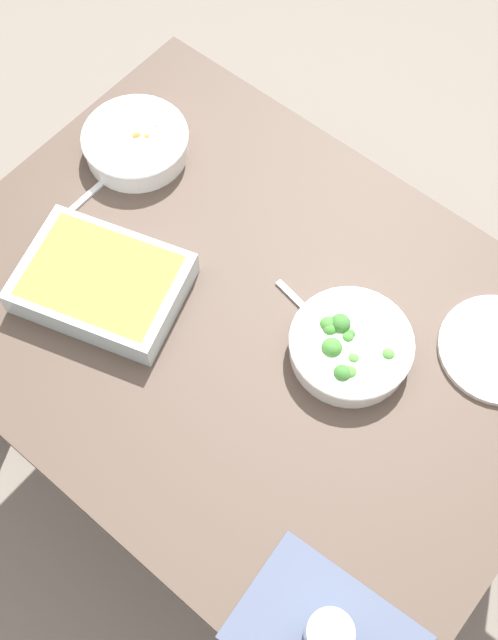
{
  "coord_description": "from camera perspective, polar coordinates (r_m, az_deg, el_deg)",
  "views": [
    {
      "loc": [
        0.42,
        -0.5,
        2.04
      ],
      "look_at": [
        0.0,
        0.0,
        0.74
      ],
      "focal_mm": 43.59,
      "sensor_mm": 36.0,
      "label": 1
    }
  ],
  "objects": [
    {
      "name": "ground_plane",
      "position": [
        2.14,
        0.0,
        -8.94
      ],
      "size": [
        6.0,
        6.0,
        0.0
      ],
      "primitive_type": "plane",
      "color": "slate"
    },
    {
      "name": "dining_table",
      "position": [
        1.53,
        0.0,
        -1.51
      ],
      "size": [
        1.2,
        0.9,
        0.74
      ],
      "color": "#4C3D33",
      "rests_on": "ground_plane"
    },
    {
      "name": "placemat",
      "position": [
        1.3,
        5.67,
        -22.16
      ],
      "size": [
        0.29,
        0.22,
        0.0
      ],
      "primitive_type": "cube",
      "rotation": [
        0.0,
        0.0,
        0.07
      ],
      "color": "#4C5670",
      "rests_on": "dining_table"
    },
    {
      "name": "stew_bowl",
      "position": [
        1.66,
        -8.3,
        12.79
      ],
      "size": [
        0.22,
        0.22,
        0.06
      ],
      "color": "white",
      "rests_on": "dining_table"
    },
    {
      "name": "broccoli_bowl",
      "position": [
        1.41,
        7.42,
        -1.89
      ],
      "size": [
        0.23,
        0.23,
        0.07
      ],
      "color": "white",
      "rests_on": "dining_table"
    },
    {
      "name": "baking_dish",
      "position": [
        1.48,
        -10.76,
        2.75
      ],
      "size": [
        0.35,
        0.3,
        0.06
      ],
      "color": "silver",
      "rests_on": "dining_table"
    },
    {
      "name": "drink_cup",
      "position": [
        1.27,
        5.83,
        -22.02
      ],
      "size": [
        0.07,
        0.07,
        0.08
      ],
      "color": "#B2BCC6",
      "rests_on": "dining_table"
    },
    {
      "name": "side_plate",
      "position": [
        1.49,
        17.82,
        -2.05
      ],
      "size": [
        0.22,
        0.22,
        0.01
      ],
      "primitive_type": "cylinder",
      "color": "silver",
      "rests_on": "dining_table"
    },
    {
      "name": "spoon_by_stew",
      "position": [
        1.66,
        -6.95,
        11.64
      ],
      "size": [
        0.18,
        0.05,
        0.01
      ],
      "color": "silver",
      "rests_on": "dining_table"
    },
    {
      "name": "spoon_by_broccoli",
      "position": [
        1.45,
        5.11,
        -0.09
      ],
      "size": [
        0.18,
        0.05,
        0.01
      ],
      "color": "silver",
      "rests_on": "dining_table"
    },
    {
      "name": "fork_on_table",
      "position": [
        1.62,
        -12.63,
        8.12
      ],
      "size": [
        0.02,
        0.18,
        0.01
      ],
      "color": "silver",
      "rests_on": "dining_table"
    }
  ]
}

